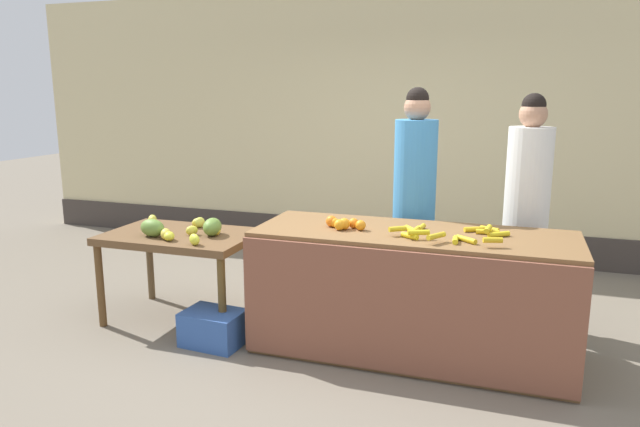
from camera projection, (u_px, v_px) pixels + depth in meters
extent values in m
plane|color=#756B5B|center=(340.00, 341.00, 4.44)|extent=(24.00, 24.00, 0.00)
cube|color=beige|center=(409.00, 124.00, 6.61)|extent=(9.77, 0.20, 2.99)
cube|color=#3F3833|center=(403.00, 239.00, 6.78)|extent=(9.77, 0.04, 0.36)
cube|color=brown|center=(412.00, 292.00, 4.18)|extent=(2.23, 0.81, 0.90)
cube|color=brown|center=(400.00, 313.00, 3.79)|extent=(2.23, 0.03, 0.84)
cube|color=brown|center=(180.00, 237.00, 4.72)|extent=(1.19, 0.77, 0.06)
cylinder|color=brown|center=(100.00, 286.00, 4.66)|extent=(0.06, 0.06, 0.68)
cylinder|color=brown|center=(222.00, 301.00, 4.31)|extent=(0.06, 0.06, 0.68)
cylinder|color=brown|center=(150.00, 263.00, 5.28)|extent=(0.06, 0.06, 0.68)
cylinder|color=brown|center=(260.00, 275.00, 4.94)|extent=(0.06, 0.06, 0.68)
cylinder|color=gold|center=(490.00, 229.00, 4.08)|extent=(0.14, 0.09, 0.04)
cylinder|color=yellow|center=(499.00, 234.00, 3.94)|extent=(0.15, 0.13, 0.04)
cylinder|color=gold|center=(487.00, 232.00, 4.00)|extent=(0.16, 0.05, 0.04)
cylinder|color=gold|center=(416.00, 230.00, 4.06)|extent=(0.05, 0.14, 0.04)
cylinder|color=yellow|center=(455.00, 240.00, 3.79)|extent=(0.05, 0.13, 0.04)
cylinder|color=gold|center=(421.00, 227.00, 4.13)|extent=(0.05, 0.13, 0.04)
cylinder|color=gold|center=(475.00, 229.00, 4.08)|extent=(0.15, 0.11, 0.04)
cylinder|color=gold|center=(411.00, 229.00, 4.08)|extent=(0.11, 0.13, 0.04)
cylinder|color=yellow|center=(410.00, 236.00, 3.89)|extent=(0.13, 0.10, 0.04)
cylinder|color=gold|center=(466.00, 240.00, 3.80)|extent=(0.15, 0.13, 0.04)
cylinder|color=yellow|center=(418.00, 232.00, 3.86)|extent=(0.15, 0.09, 0.04)
cylinder|color=gold|center=(436.00, 236.00, 3.77)|extent=(0.11, 0.15, 0.04)
cylinder|color=gold|center=(397.00, 229.00, 3.96)|extent=(0.12, 0.10, 0.04)
cylinder|color=gold|center=(493.00, 240.00, 3.66)|extent=(0.13, 0.07, 0.04)
cylinder|color=gold|center=(488.00, 229.00, 3.96)|extent=(0.05, 0.15, 0.04)
sphere|color=orange|center=(340.00, 225.00, 4.12)|extent=(0.08, 0.08, 0.08)
sphere|color=orange|center=(354.00, 223.00, 4.19)|extent=(0.07, 0.07, 0.07)
sphere|color=orange|center=(344.00, 224.00, 4.14)|extent=(0.08, 0.08, 0.08)
sphere|color=orange|center=(335.00, 223.00, 4.21)|extent=(0.07, 0.07, 0.07)
sphere|color=orange|center=(361.00, 225.00, 4.12)|extent=(0.07, 0.07, 0.07)
sphere|color=orange|center=(332.00, 221.00, 4.23)|extent=(0.08, 0.08, 0.08)
ellipsoid|color=yellow|center=(169.00, 236.00, 4.47)|extent=(0.14, 0.14, 0.07)
ellipsoid|color=yellow|center=(216.00, 230.00, 4.64)|extent=(0.14, 0.14, 0.09)
ellipsoid|color=yellow|center=(166.00, 234.00, 4.51)|extent=(0.13, 0.14, 0.09)
ellipsoid|color=yellow|center=(192.00, 230.00, 4.64)|extent=(0.11, 0.12, 0.08)
ellipsoid|color=#DDD848|center=(152.00, 219.00, 5.03)|extent=(0.12, 0.14, 0.08)
ellipsoid|color=#D7DA4B|center=(199.00, 222.00, 4.90)|extent=(0.09, 0.12, 0.09)
ellipsoid|color=yellow|center=(194.00, 239.00, 4.34)|extent=(0.14, 0.12, 0.09)
ellipsoid|color=yellow|center=(197.00, 223.00, 4.89)|extent=(0.10, 0.12, 0.08)
ellipsoid|color=olive|center=(212.00, 227.00, 4.63)|extent=(0.19, 0.25, 0.14)
ellipsoid|color=olive|center=(152.00, 228.00, 4.59)|extent=(0.25, 0.18, 0.14)
cylinder|color=#33333D|center=(412.00, 275.00, 4.84)|extent=(0.29, 0.29, 0.74)
cylinder|color=#3F8CCC|center=(415.00, 177.00, 4.67)|extent=(0.34, 0.34, 0.90)
sphere|color=tan|center=(417.00, 108.00, 4.55)|extent=(0.21, 0.21, 0.21)
sphere|color=black|center=(418.00, 99.00, 4.54)|extent=(0.18, 0.18, 0.18)
cylinder|color=#33333D|center=(521.00, 283.00, 4.65)|extent=(0.29, 0.29, 0.72)
cylinder|color=white|center=(528.00, 184.00, 4.49)|extent=(0.34, 0.34, 0.88)
sphere|color=tan|center=(533.00, 114.00, 4.38)|extent=(0.21, 0.21, 0.21)
sphere|color=black|center=(534.00, 105.00, 4.36)|extent=(0.18, 0.18, 0.18)
cube|color=#3359A5|center=(213.00, 328.00, 4.35)|extent=(0.46, 0.35, 0.26)
ellipsoid|color=maroon|center=(306.00, 279.00, 5.14)|extent=(0.47, 0.45, 0.48)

